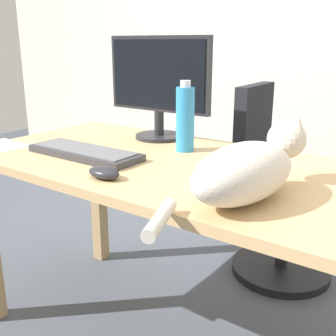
# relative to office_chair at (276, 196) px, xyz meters

# --- Properties ---
(back_wall) EXTENTS (6.00, 0.04, 2.60)m
(back_wall) POSITION_rel_office_chair_xyz_m (-0.08, 0.85, 0.90)
(back_wall) COLOR beige
(back_wall) RESTS_ON ground_plane
(desk) EXTENTS (1.54, 0.74, 0.73)m
(desk) POSITION_rel_office_chair_xyz_m (-0.08, -0.73, 0.23)
(desk) COLOR tan
(desk) RESTS_ON ground_plane
(office_chair) EXTENTS (0.48, 0.48, 0.93)m
(office_chair) POSITION_rel_office_chair_xyz_m (0.00, 0.00, 0.00)
(office_chair) COLOR black
(office_chair) RESTS_ON ground_plane
(monitor) EXTENTS (0.48, 0.20, 0.42)m
(monitor) POSITION_rel_office_chair_xyz_m (-0.36, -0.47, 0.55)
(monitor) COLOR #232328
(monitor) RESTS_ON desk
(keyboard) EXTENTS (0.44, 0.15, 0.03)m
(keyboard) POSITION_rel_office_chair_xyz_m (-0.40, -0.85, 0.34)
(keyboard) COLOR #333338
(keyboard) RESTS_ON desk
(cat) EXTENTS (0.23, 0.61, 0.20)m
(cat) POSITION_rel_office_chair_xyz_m (0.25, -0.90, 0.41)
(cat) COLOR silver
(cat) RESTS_ON desk
(computer_mouse) EXTENTS (0.11, 0.06, 0.04)m
(computer_mouse) POSITION_rel_office_chair_xyz_m (-0.16, -1.00, 0.34)
(computer_mouse) COLOR #232328
(computer_mouse) RESTS_ON desk
(water_bottle) EXTENTS (0.07, 0.07, 0.26)m
(water_bottle) POSITION_rel_office_chair_xyz_m (-0.15, -0.58, 0.45)
(water_bottle) COLOR #2D8CD1
(water_bottle) RESTS_ON desk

